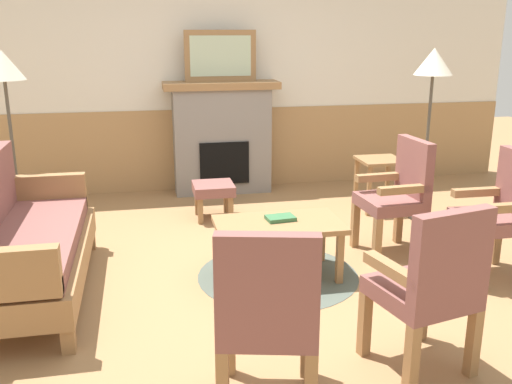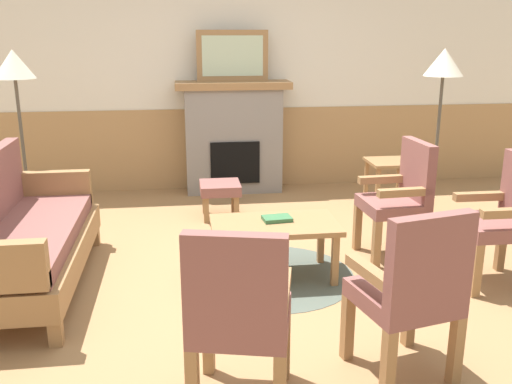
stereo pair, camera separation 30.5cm
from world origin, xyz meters
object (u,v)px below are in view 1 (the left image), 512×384
(coffee_table, at_px, (278,229))
(armchair_front_left, at_px, (431,283))
(footstool, at_px, (213,191))
(book_on_table, at_px, (280,218))
(couch, at_px, (26,243))
(floor_lamp_by_couch, at_px, (4,78))
(fireplace, at_px, (222,137))
(armchair_front_center, at_px, (267,311))
(side_table, at_px, (380,170))
(floor_lamp_by_chairs, at_px, (433,73))
(armchair_near_fireplace, at_px, (399,192))
(armchair_by_window_left, at_px, (501,209))
(framed_picture, at_px, (220,56))

(coffee_table, relative_size, armchair_front_left, 0.98)
(footstool, bearing_deg, book_on_table, -76.95)
(couch, relative_size, floor_lamp_by_couch, 1.07)
(fireplace, bearing_deg, book_on_table, -87.48)
(coffee_table, bearing_deg, armchair_front_center, -105.55)
(footstool, relative_size, side_table, 0.73)
(footstool, distance_m, floor_lamp_by_chairs, 2.40)
(floor_lamp_by_couch, bearing_deg, armchair_front_left, -45.89)
(floor_lamp_by_couch, xyz_separation_m, floor_lamp_by_chairs, (3.85, -0.22, 0.00))
(book_on_table, bearing_deg, floor_lamp_by_couch, 149.95)
(couch, height_order, footstool, couch)
(footstool, distance_m, floor_lamp_by_couch, 2.15)
(couch, height_order, armchair_near_fireplace, same)
(armchair_front_left, bearing_deg, fireplace, 98.54)
(couch, relative_size, floor_lamp_by_chairs, 1.07)
(coffee_table, bearing_deg, floor_lamp_by_chairs, 31.31)
(book_on_table, height_order, armchair_front_center, armchair_front_center)
(floor_lamp_by_chairs, bearing_deg, armchair_near_fireplace, -129.35)
(fireplace, bearing_deg, armchair_front_center, -94.97)
(armchair_front_center, bearing_deg, floor_lamp_by_couch, 120.70)
(couch, relative_size, armchair_by_window_left, 1.84)
(coffee_table, bearing_deg, couch, 179.16)
(coffee_table, distance_m, armchair_front_center, 1.61)
(armchair_front_left, bearing_deg, couch, 148.31)
(side_table, bearing_deg, book_on_table, -135.32)
(fireplace, height_order, couch, fireplace)
(footstool, bearing_deg, armchair_front_center, -92.25)
(fireplace, relative_size, floor_lamp_by_couch, 0.77)
(armchair_front_center, height_order, floor_lamp_by_chairs, floor_lamp_by_chairs)
(couch, distance_m, floor_lamp_by_couch, 1.66)
(armchair_near_fireplace, xyz_separation_m, armchair_by_window_left, (0.55, -0.60, 0.00))
(coffee_table, relative_size, floor_lamp_by_chairs, 0.57)
(book_on_table, relative_size, floor_lamp_by_chairs, 0.13)
(fireplace, distance_m, floor_lamp_by_couch, 2.48)
(armchair_near_fireplace, bearing_deg, footstool, 139.10)
(coffee_table, xyz_separation_m, armchair_by_window_left, (1.65, -0.32, 0.15))
(armchair_by_window_left, relative_size, floor_lamp_by_chairs, 0.58)
(book_on_table, height_order, side_table, side_table)
(framed_picture, bearing_deg, armchair_near_fireplace, -61.70)
(footstool, height_order, armchair_front_center, armchair_front_center)
(couch, xyz_separation_m, side_table, (3.26, 1.41, 0.04))
(framed_picture, height_order, couch, framed_picture)
(footstool, xyz_separation_m, armchair_by_window_left, (1.96, -1.82, 0.25))
(couch, relative_size, book_on_table, 8.34)
(footstool, bearing_deg, couch, -135.85)
(framed_picture, bearing_deg, armchair_by_window_left, -58.13)
(armchair_near_fireplace, bearing_deg, floor_lamp_by_couch, 162.60)
(armchair_by_window_left, xyz_separation_m, side_table, (-0.22, 1.76, -0.10))
(couch, height_order, floor_lamp_by_couch, floor_lamp_by_couch)
(coffee_table, distance_m, footstool, 1.53)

